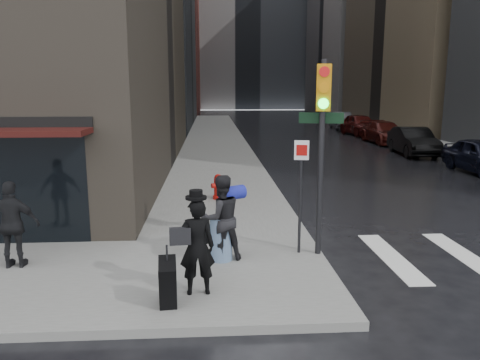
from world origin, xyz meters
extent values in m
plane|color=black|center=(0.00, 0.00, 0.00)|extent=(140.00, 140.00, 0.00)
cube|color=slate|center=(0.00, 27.00, 0.07)|extent=(4.00, 50.00, 0.15)
cube|color=slate|center=(13.50, 27.00, 0.07)|extent=(3.00, 50.00, 0.15)
cube|color=silver|center=(3.50, 1.00, 0.01)|extent=(0.50, 3.00, 0.01)
cube|color=silver|center=(5.10, 1.00, 0.01)|extent=(0.50, 3.00, 0.01)
cube|color=maroon|center=(-13.00, 62.00, 13.00)|extent=(22.00, 20.00, 26.00)
cube|color=slate|center=(26.00, 58.00, 12.50)|extent=(22.00, 20.00, 25.00)
cube|color=slate|center=(6.00, 78.00, 16.00)|extent=(40.00, 12.00, 32.00)
imported|color=black|center=(-0.54, -0.85, 0.96)|extent=(0.62, 0.44, 1.62)
cylinder|color=black|center=(-0.54, -0.85, 1.79)|extent=(0.35, 0.35, 0.04)
cylinder|color=black|center=(-0.54, -0.85, 1.85)|extent=(0.22, 0.22, 0.13)
cube|color=black|center=(-0.81, -0.93, 1.18)|extent=(0.35, 0.14, 0.28)
cube|color=black|center=(-0.99, -1.27, 0.53)|extent=(0.33, 0.65, 0.82)
cylinder|color=black|center=(-0.99, -1.27, 0.96)|extent=(0.03, 0.03, 0.38)
imported|color=black|center=(-0.11, 0.69, 1.01)|extent=(1.01, 0.89, 1.72)
cube|color=black|center=(-0.55, 0.72, 0.67)|extent=(0.58, 0.43, 0.32)
cylinder|color=#1B2298|center=(0.12, 0.89, 1.47)|extent=(0.59, 0.49, 0.28)
imported|color=black|center=(-4.05, 0.56, 0.99)|extent=(0.99, 0.43, 1.67)
cylinder|color=black|center=(1.90, 0.94, 2.11)|extent=(0.12, 0.12, 3.92)
cube|color=orange|center=(1.86, 0.73, 3.53)|extent=(0.30, 0.23, 0.88)
cylinder|color=red|center=(1.84, 0.63, 3.82)|extent=(0.20, 0.09, 0.20)
cylinder|color=orange|center=(1.84, 0.63, 3.53)|extent=(0.20, 0.09, 0.20)
cylinder|color=#19E533|center=(1.84, 0.63, 3.24)|extent=(0.20, 0.09, 0.20)
cylinder|color=black|center=(1.52, 1.02, 1.33)|extent=(0.06, 0.06, 2.35)
cube|color=white|center=(1.52, 0.99, 2.31)|extent=(0.29, 0.08, 0.39)
cube|color=black|center=(1.90, 1.02, 2.94)|extent=(0.87, 0.20, 0.22)
cylinder|color=#A9100A|center=(-0.09, 5.96, 0.20)|extent=(0.34, 0.34, 0.11)
cylinder|color=#A9100A|center=(-0.09, 5.96, 0.47)|extent=(0.26, 0.26, 0.64)
sphere|color=#A9100A|center=(-0.09, 5.96, 0.81)|extent=(0.24, 0.24, 0.24)
cylinder|color=#A9100A|center=(-0.09, 5.96, 0.58)|extent=(0.45, 0.29, 0.15)
imported|color=black|center=(10.54, 16.15, 0.74)|extent=(1.94, 4.61, 1.48)
imported|color=#3F100C|center=(11.02, 21.70, 0.70)|extent=(2.03, 4.87, 1.41)
imported|color=#410E0D|center=(11.15, 27.24, 0.81)|extent=(2.26, 4.87, 1.62)
imported|color=#3C3D41|center=(11.29, 32.78, 0.74)|extent=(1.90, 4.61, 1.48)
camera|label=1|loc=(-0.29, -8.19, 3.51)|focal=35.00mm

